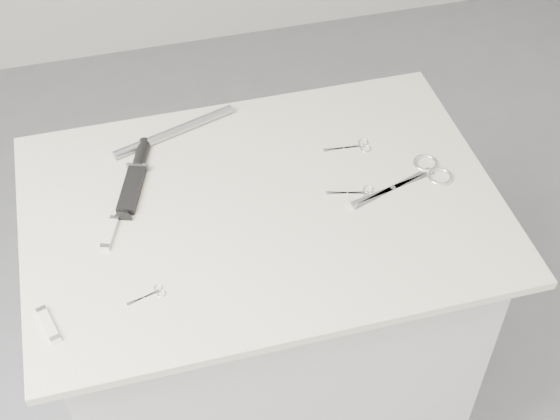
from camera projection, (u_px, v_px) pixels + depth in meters
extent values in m
cube|color=#B9B9B6|center=(265.00, 333.00, 1.98)|extent=(0.90, 0.60, 0.90)
cube|color=beige|center=(262.00, 207.00, 1.65)|extent=(1.00, 0.70, 0.02)
cube|color=white|center=(393.00, 188.00, 1.67)|extent=(0.21, 0.09, 0.00)
cylinder|color=white|center=(393.00, 188.00, 1.67)|extent=(0.01, 0.01, 0.01)
torus|color=white|center=(425.00, 163.00, 1.72)|extent=(0.06, 0.06, 0.01)
torus|color=white|center=(440.00, 177.00, 1.69)|extent=(0.06, 0.06, 0.01)
cube|color=white|center=(347.00, 193.00, 1.66)|extent=(0.09, 0.04, 0.00)
cylinder|color=white|center=(347.00, 193.00, 1.66)|extent=(0.01, 0.01, 0.00)
torus|color=white|center=(368.00, 189.00, 1.67)|extent=(0.02, 0.02, 0.00)
torus|color=white|center=(369.00, 196.00, 1.65)|extent=(0.02, 0.02, 0.00)
cube|color=white|center=(344.00, 148.00, 1.76)|extent=(0.09, 0.02, 0.00)
cylinder|color=white|center=(344.00, 148.00, 1.76)|extent=(0.01, 0.01, 0.00)
torus|color=white|center=(363.00, 142.00, 1.78)|extent=(0.02, 0.02, 0.00)
torus|color=white|center=(366.00, 149.00, 1.76)|extent=(0.02, 0.02, 0.00)
cube|color=white|center=(143.00, 298.00, 1.47)|extent=(0.07, 0.03, 0.00)
cylinder|color=white|center=(143.00, 298.00, 1.47)|extent=(0.00, 0.00, 0.00)
torus|color=white|center=(158.00, 288.00, 1.49)|extent=(0.02, 0.02, 0.00)
torus|color=white|center=(161.00, 294.00, 1.48)|extent=(0.02, 0.02, 0.00)
cube|color=black|center=(132.00, 189.00, 1.66)|extent=(0.08, 0.14, 0.02)
cube|color=#96999F|center=(138.00, 167.00, 1.71)|extent=(0.05, 0.02, 0.02)
cylinder|color=black|center=(142.00, 154.00, 1.74)|extent=(0.05, 0.09, 0.03)
cube|color=beige|center=(110.00, 233.00, 1.58)|extent=(0.05, 0.09, 0.01)
cube|color=white|center=(115.00, 219.00, 1.60)|extent=(0.02, 0.02, 0.01)
cube|color=white|center=(105.00, 247.00, 1.55)|extent=(0.02, 0.02, 0.01)
cube|color=beige|center=(48.00, 325.00, 1.42)|extent=(0.04, 0.08, 0.01)
cube|color=white|center=(42.00, 310.00, 1.44)|extent=(0.02, 0.01, 0.01)
cube|color=white|center=(55.00, 339.00, 1.40)|extent=(0.02, 0.01, 0.01)
cylinder|color=#96999F|center=(174.00, 132.00, 1.79)|extent=(0.29, 0.12, 0.02)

